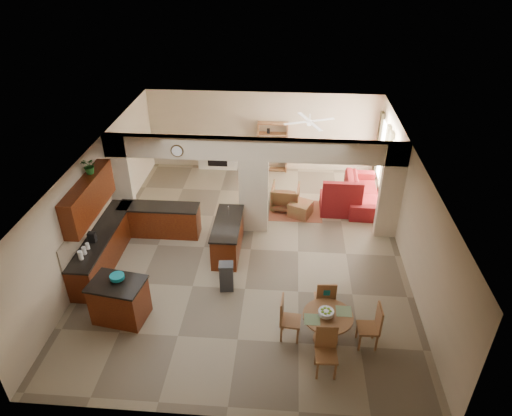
# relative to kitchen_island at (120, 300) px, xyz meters

# --- Properties ---
(floor) EXTENTS (10.00, 10.00, 0.00)m
(floor) POSITION_rel_kitchen_island_xyz_m (2.63, 2.74, -0.50)
(floor) COLOR #82745A
(floor) RESTS_ON ground
(ceiling) EXTENTS (10.00, 10.00, 0.00)m
(ceiling) POSITION_rel_kitchen_island_xyz_m (2.63, 2.74, 2.30)
(ceiling) COLOR white
(ceiling) RESTS_ON wall_back
(wall_back) EXTENTS (8.00, 0.00, 8.00)m
(wall_back) POSITION_rel_kitchen_island_xyz_m (2.63, 7.74, 0.90)
(wall_back) COLOR #C0AA8D
(wall_back) RESTS_ON floor
(wall_front) EXTENTS (8.00, 0.00, 8.00)m
(wall_front) POSITION_rel_kitchen_island_xyz_m (2.63, -2.26, 0.90)
(wall_front) COLOR #C0AA8D
(wall_front) RESTS_ON floor
(wall_left) EXTENTS (0.00, 10.00, 10.00)m
(wall_left) POSITION_rel_kitchen_island_xyz_m (-1.37, 2.74, 0.90)
(wall_left) COLOR #C0AA8D
(wall_left) RESTS_ON floor
(wall_right) EXTENTS (0.00, 10.00, 10.00)m
(wall_right) POSITION_rel_kitchen_island_xyz_m (6.63, 2.74, 0.90)
(wall_right) COLOR #C0AA8D
(wall_right) RESTS_ON floor
(partition_left_pier) EXTENTS (0.60, 0.25, 2.80)m
(partition_left_pier) POSITION_rel_kitchen_island_xyz_m (-1.07, 3.74, 0.90)
(partition_left_pier) COLOR #C0AA8D
(partition_left_pier) RESTS_ON floor
(partition_center_pier) EXTENTS (0.80, 0.25, 2.20)m
(partition_center_pier) POSITION_rel_kitchen_island_xyz_m (2.63, 3.74, 0.60)
(partition_center_pier) COLOR #C0AA8D
(partition_center_pier) RESTS_ON floor
(partition_right_pier) EXTENTS (0.60, 0.25, 2.80)m
(partition_right_pier) POSITION_rel_kitchen_island_xyz_m (6.33, 3.74, 0.90)
(partition_right_pier) COLOR #C0AA8D
(partition_right_pier) RESTS_ON floor
(partition_header) EXTENTS (8.00, 0.25, 0.60)m
(partition_header) POSITION_rel_kitchen_island_xyz_m (2.63, 3.74, 2.00)
(partition_header) COLOR #C0AA8D
(partition_header) RESTS_ON partition_center_pier
(kitchen_counter) EXTENTS (2.52, 3.29, 1.48)m
(kitchen_counter) POSITION_rel_kitchen_island_xyz_m (-0.63, 2.49, -0.03)
(kitchen_counter) COLOR #3A0B06
(kitchen_counter) RESTS_ON floor
(upper_cabinets) EXTENTS (0.35, 2.40, 0.90)m
(upper_cabinets) POSITION_rel_kitchen_island_xyz_m (-1.19, 1.94, 1.42)
(upper_cabinets) COLOR #3A0B06
(upper_cabinets) RESTS_ON wall_left
(peninsula) EXTENTS (0.70, 1.85, 0.91)m
(peninsula) POSITION_rel_kitchen_island_xyz_m (2.03, 2.63, -0.04)
(peninsula) COLOR #3A0B06
(peninsula) RESTS_ON floor
(wall_clock) EXTENTS (0.34, 0.03, 0.34)m
(wall_clock) POSITION_rel_kitchen_island_xyz_m (0.63, 3.59, 1.95)
(wall_clock) COLOR #533C1B
(wall_clock) RESTS_ON partition_header
(rug) EXTENTS (1.60, 1.30, 0.01)m
(rug) POSITION_rel_kitchen_island_xyz_m (3.83, 4.84, -0.49)
(rug) COLOR brown
(rug) RESTS_ON floor
(fireplace) EXTENTS (1.60, 0.35, 1.20)m
(fireplace) POSITION_rel_kitchen_island_xyz_m (1.03, 7.57, 0.12)
(fireplace) COLOR beige
(fireplace) RESTS_ON floor
(shelving_unit) EXTENTS (1.00, 0.32, 1.80)m
(shelving_unit) POSITION_rel_kitchen_island_xyz_m (2.98, 7.56, 0.40)
(shelving_unit) COLOR brown
(shelving_unit) RESTS_ON floor
(window_a) EXTENTS (0.02, 0.90, 1.90)m
(window_a) POSITION_rel_kitchen_island_xyz_m (6.60, 5.04, 0.70)
(window_a) COLOR white
(window_a) RESTS_ON wall_right
(window_b) EXTENTS (0.02, 0.90, 1.90)m
(window_b) POSITION_rel_kitchen_island_xyz_m (6.60, 6.74, 0.70)
(window_b) COLOR white
(window_b) RESTS_ON wall_right
(glazed_door) EXTENTS (0.02, 0.70, 2.10)m
(glazed_door) POSITION_rel_kitchen_island_xyz_m (6.60, 5.89, 0.55)
(glazed_door) COLOR white
(glazed_door) RESTS_ON wall_right
(drape_a_left) EXTENTS (0.10, 0.28, 2.30)m
(drape_a_left) POSITION_rel_kitchen_island_xyz_m (6.56, 4.44, 0.70)
(drape_a_left) COLOR #47241C
(drape_a_left) RESTS_ON wall_right
(drape_a_right) EXTENTS (0.10, 0.28, 2.30)m
(drape_a_right) POSITION_rel_kitchen_island_xyz_m (6.56, 5.64, 0.70)
(drape_a_right) COLOR #47241C
(drape_a_right) RESTS_ON wall_right
(drape_b_left) EXTENTS (0.10, 0.28, 2.30)m
(drape_b_left) POSITION_rel_kitchen_island_xyz_m (6.56, 6.14, 0.70)
(drape_b_left) COLOR #47241C
(drape_b_left) RESTS_ON wall_right
(drape_b_right) EXTENTS (0.10, 0.28, 2.30)m
(drape_b_right) POSITION_rel_kitchen_island_xyz_m (6.56, 7.34, 0.70)
(drape_b_right) COLOR #47241C
(drape_b_right) RESTS_ON wall_right
(ceiling_fan) EXTENTS (1.00, 1.00, 0.10)m
(ceiling_fan) POSITION_rel_kitchen_island_xyz_m (4.13, 5.74, 2.06)
(ceiling_fan) COLOR white
(ceiling_fan) RESTS_ON ceiling
(kitchen_island) EXTENTS (1.25, 0.98, 0.99)m
(kitchen_island) POSITION_rel_kitchen_island_xyz_m (0.00, 0.00, 0.00)
(kitchen_island) COLOR #3A0B06
(kitchen_island) RESTS_ON floor
(teal_bowl) EXTENTS (0.31, 0.31, 0.15)m
(teal_bowl) POSITION_rel_kitchen_island_xyz_m (0.01, 0.07, 0.56)
(teal_bowl) COLOR #127580
(teal_bowl) RESTS_ON kitchen_island
(trash_can) EXTENTS (0.35, 0.30, 0.68)m
(trash_can) POSITION_rel_kitchen_island_xyz_m (2.19, 1.12, -0.16)
(trash_can) COLOR #2E2E31
(trash_can) RESTS_ON floor
(dining_table) EXTENTS (1.03, 1.03, 0.70)m
(dining_table) POSITION_rel_kitchen_island_xyz_m (4.48, -0.33, -0.02)
(dining_table) COLOR brown
(dining_table) RESTS_ON floor
(fruit_bowl) EXTENTS (0.32, 0.32, 0.17)m
(fruit_bowl) POSITION_rel_kitchen_island_xyz_m (4.43, -0.35, 0.29)
(fruit_bowl) COLOR #80B627
(fruit_bowl) RESTS_ON dining_table
(sofa) EXTENTS (2.54, 1.06, 0.73)m
(sofa) POSITION_rel_kitchen_island_xyz_m (5.93, 5.54, -0.13)
(sofa) COLOR maroon
(sofa) RESTS_ON floor
(chaise) EXTENTS (1.19, 0.97, 0.47)m
(chaise) POSITION_rel_kitchen_island_xyz_m (5.17, 4.94, -0.26)
(chaise) COLOR maroon
(chaise) RESTS_ON floor
(armchair) EXTENTS (0.89, 0.92, 0.78)m
(armchair) POSITION_rel_kitchen_island_xyz_m (3.50, 5.01, -0.11)
(armchair) COLOR maroon
(armchair) RESTS_ON floor
(ottoman) EXTENTS (0.80, 0.80, 0.44)m
(ottoman) POSITION_rel_kitchen_island_xyz_m (3.97, 4.58, -0.27)
(ottoman) COLOR maroon
(ottoman) RESTS_ON floor
(plant) EXTENTS (0.46, 0.43, 0.41)m
(plant) POSITION_rel_kitchen_island_xyz_m (-1.19, 2.31, 2.08)
(plant) COLOR #144B16
(plant) RESTS_ON upper_cabinets
(chair_north) EXTENTS (0.45, 0.45, 1.02)m
(chair_north) POSITION_rel_kitchen_island_xyz_m (4.46, 0.35, 0.06)
(chair_north) COLOR brown
(chair_north) RESTS_ON floor
(chair_east) EXTENTS (0.44, 0.44, 1.02)m
(chair_east) POSITION_rel_kitchen_island_xyz_m (5.39, -0.37, 0.06)
(chair_east) COLOR brown
(chair_east) RESTS_ON floor
(chair_south) EXTENTS (0.44, 0.44, 1.02)m
(chair_south) POSITION_rel_kitchen_island_xyz_m (4.41, -1.05, 0.06)
(chair_south) COLOR brown
(chair_south) RESTS_ON floor
(chair_west) EXTENTS (0.45, 0.45, 1.02)m
(chair_west) POSITION_rel_kitchen_island_xyz_m (3.64, -0.27, 0.06)
(chair_west) COLOR brown
(chair_west) RESTS_ON floor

